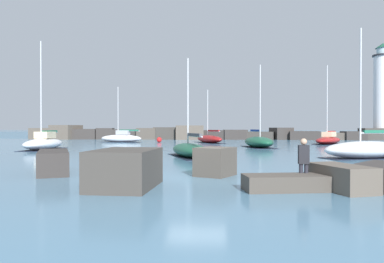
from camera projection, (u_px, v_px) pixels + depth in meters
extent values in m
plane|color=teal|center=(197.00, 177.00, 15.89)|extent=(600.00, 600.00, 0.00)
cube|color=teal|center=(216.00, 134.00, 126.60)|extent=(400.00, 116.00, 0.01)
cube|color=brown|center=(47.00, 133.00, 69.14)|extent=(5.39, 5.01, 2.03)
cube|color=brown|center=(66.00, 132.00, 67.98)|extent=(4.64, 5.68, 2.56)
cube|color=#383330|center=(85.00, 134.00, 67.90)|extent=(4.74, 3.77, 1.86)
cube|color=#383330|center=(105.00, 134.00, 68.39)|extent=(3.43, 4.02, 2.02)
cube|color=#383330|center=(125.00, 134.00, 68.66)|extent=(5.23, 4.25, 1.79)
cube|color=#4C443D|center=(146.00, 134.00, 67.53)|extent=(3.76, 3.77, 2.04)
cube|color=#423D38|center=(168.00, 133.00, 67.92)|extent=(4.70, 5.18, 2.17)
cube|color=brown|center=(190.00, 132.00, 66.71)|extent=(5.10, 5.77, 2.48)
cube|color=#383330|center=(216.00, 135.00, 67.27)|extent=(5.24, 4.78, 1.63)
cube|color=#383330|center=(235.00, 135.00, 66.30)|extent=(4.24, 3.87, 1.73)
cube|color=#423D38|center=(261.00, 136.00, 66.42)|extent=(5.81, 6.30, 1.38)
cube|color=#383330|center=(281.00, 134.00, 66.57)|extent=(3.71, 5.26, 2.11)
cube|color=#383330|center=(304.00, 135.00, 65.26)|extent=(5.43, 5.26, 1.49)
cube|color=#4C443D|center=(328.00, 136.00, 65.16)|extent=(5.22, 5.10, 1.22)
cube|color=#383330|center=(353.00, 136.00, 64.58)|extent=(3.72, 5.10, 1.47)
cube|color=#423D38|center=(376.00, 134.00, 64.99)|extent=(5.05, 3.56, 2.01)
cylinder|color=gray|center=(383.00, 135.00, 65.08)|extent=(4.09, 4.09, 1.80)
cylinder|color=white|center=(383.00, 93.00, 65.01)|extent=(3.03, 3.03, 12.71)
cylinder|color=#232328|center=(383.00, 56.00, 64.94)|extent=(3.48, 3.48, 0.25)
cylinder|color=silver|center=(383.00, 52.00, 64.93)|extent=(2.12, 2.12, 1.15)
cone|color=#194C38|center=(383.00, 46.00, 64.92)|extent=(2.58, 2.58, 0.90)
cube|color=#4C443D|center=(290.00, 183.00, 12.53)|extent=(3.22, 1.72, 0.53)
cube|color=#4C443D|center=(215.00, 162.00, 16.34)|extent=(1.94, 2.06, 1.24)
cube|color=#383330|center=(53.00, 162.00, 17.46)|extent=(2.83, 4.20, 1.03)
cube|color=#423D38|center=(126.00, 169.00, 13.12)|extent=(2.15, 3.31, 1.34)
cube|color=brown|center=(341.00, 178.00, 12.57)|extent=(1.89, 2.74, 0.85)
ellipsoid|color=white|center=(44.00, 144.00, 35.77)|extent=(2.54, 7.10, 1.08)
cube|color=black|center=(44.00, 149.00, 35.77)|extent=(2.48, 6.75, 0.03)
cube|color=beige|center=(45.00, 135.00, 36.11)|extent=(1.34, 2.15, 0.64)
cylinder|color=silver|center=(41.00, 90.00, 35.19)|extent=(0.12, 0.12, 9.17)
cylinder|color=#BCBCC1|center=(50.00, 132.00, 37.16)|extent=(0.22, 3.87, 0.10)
cube|color=#1E664C|center=(50.00, 131.00, 37.16)|extent=(0.30, 3.29, 0.20)
ellipsoid|color=#195138|center=(259.00, 142.00, 39.56)|extent=(3.69, 6.75, 1.15)
cube|color=black|center=(259.00, 147.00, 39.56)|extent=(3.58, 6.42, 0.03)
cylinder|color=silver|center=(260.00, 101.00, 39.04)|extent=(0.12, 0.12, 7.52)
cylinder|color=#BCBCC1|center=(255.00, 131.00, 40.81)|extent=(0.80, 3.46, 0.10)
cube|color=navy|center=(255.00, 130.00, 40.81)|extent=(0.80, 2.96, 0.20)
ellipsoid|color=maroon|center=(209.00, 139.00, 51.59)|extent=(4.84, 7.78, 1.05)
cube|color=black|center=(209.00, 143.00, 51.60)|extent=(4.65, 7.42, 0.03)
cylinder|color=silver|center=(208.00, 112.00, 52.09)|extent=(0.12, 0.12, 6.34)
cylinder|color=#BCBCC1|center=(214.00, 131.00, 50.14)|extent=(1.78, 3.90, 0.10)
cube|color=maroon|center=(214.00, 131.00, 50.14)|extent=(1.62, 3.36, 0.20)
ellipsoid|color=#195138|center=(190.00, 150.00, 26.88)|extent=(4.09, 7.11, 0.97)
cube|color=black|center=(190.00, 157.00, 26.88)|extent=(3.94, 6.78, 0.03)
cylinder|color=silver|center=(188.00, 101.00, 27.33)|extent=(0.12, 0.12, 6.21)
cylinder|color=#BCBCC1|center=(194.00, 136.00, 25.54)|extent=(1.30, 3.59, 0.10)
cube|color=#4C4C51|center=(194.00, 135.00, 25.54)|extent=(1.22, 3.09, 0.20)
ellipsoid|color=white|center=(121.00, 138.00, 53.89)|extent=(6.47, 2.91, 1.08)
cube|color=black|center=(121.00, 142.00, 53.90)|extent=(6.16, 2.82, 0.03)
cube|color=#B2B2B7|center=(123.00, 133.00, 53.80)|extent=(2.03, 1.29, 0.64)
cylinder|color=silver|center=(118.00, 111.00, 53.97)|extent=(0.12, 0.12, 6.91)
cylinder|color=#BCBCC1|center=(129.00, 131.00, 53.55)|extent=(3.39, 0.77, 0.10)
cube|color=#1E664C|center=(129.00, 130.00, 53.54)|extent=(2.91, 0.77, 0.20)
ellipsoid|color=silver|center=(366.00, 150.00, 25.59)|extent=(6.76, 4.13, 1.19)
cube|color=black|center=(366.00, 158.00, 25.59)|extent=(6.44, 3.99, 0.03)
cylinder|color=silver|center=(361.00, 85.00, 25.43)|extent=(0.12, 0.12, 7.70)
cylinder|color=#BCBCC1|center=(382.00, 133.00, 25.87)|extent=(3.36, 1.17, 0.10)
cube|color=#1E664C|center=(382.00, 132.00, 25.87)|extent=(2.89, 1.10, 0.20)
ellipsoid|color=maroon|center=(328.00, 140.00, 48.01)|extent=(6.06, 8.25, 0.93)
cube|color=black|center=(328.00, 144.00, 48.02)|extent=(5.82, 7.87, 0.03)
cube|color=beige|center=(329.00, 134.00, 48.35)|extent=(2.32, 2.76, 0.64)
cylinder|color=silver|center=(327.00, 101.00, 47.45)|extent=(0.12, 0.12, 9.08)
cylinder|color=#BCBCC1|center=(331.00, 132.00, 49.36)|extent=(2.31, 3.95, 0.10)
cube|color=maroon|center=(331.00, 132.00, 49.36)|extent=(2.06, 3.42, 0.20)
sphere|color=red|center=(159.00, 140.00, 53.34)|extent=(0.73, 0.73, 0.73)
cylinder|color=black|center=(159.00, 137.00, 53.33)|extent=(0.04, 0.04, 0.20)
cylinder|color=#282833|center=(301.00, 176.00, 13.05)|extent=(0.14, 0.14, 0.84)
cylinder|color=#282833|center=(306.00, 176.00, 13.03)|extent=(0.14, 0.14, 0.84)
cube|color=#232328|center=(304.00, 154.00, 13.03)|extent=(0.36, 0.22, 0.66)
sphere|color=tan|center=(304.00, 142.00, 13.03)|extent=(0.23, 0.23, 0.23)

